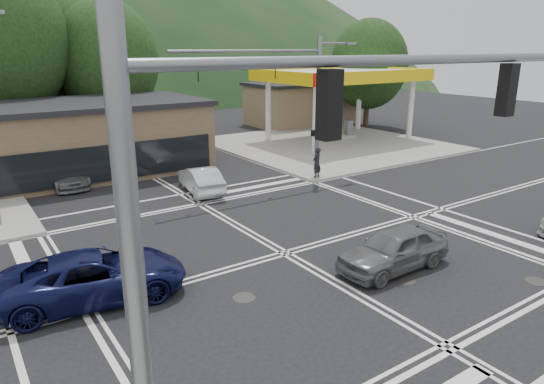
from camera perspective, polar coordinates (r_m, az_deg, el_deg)
ground at (r=18.24m, az=1.56°, el=-7.23°), size 120.00×120.00×0.00m
sidewalk_ne at (r=38.48m, az=6.64°, el=5.61°), size 16.00×16.00×0.15m
gas_station_canopy at (r=39.90m, az=8.16°, el=13.14°), size 12.32×8.34×5.75m
convenience_store at (r=48.99m, az=3.48°, el=10.22°), size 10.00×6.00×3.80m
hill_north at (r=104.22m, az=-29.35°, el=10.53°), size 252.00×126.00×140.00m
tree_n_c at (r=39.03m, az=-18.85°, el=14.51°), size 7.60×7.60×10.87m
tree_n_e at (r=42.22m, az=-24.53°, el=14.91°), size 8.40×8.40×11.98m
tree_ne at (r=47.61m, az=11.32°, el=14.51°), size 7.20×7.20×9.99m
signal_mast_ne at (r=27.50m, az=3.43°, el=11.82°), size 11.65×0.30×8.00m
signal_mast_sw at (r=6.69m, az=-1.43°, el=-3.18°), size 9.14×0.28×8.00m
car_blue_west at (r=15.79m, az=-20.09°, el=-9.28°), size 5.72×3.30×1.50m
car_grey_center at (r=17.29m, az=14.11°, el=-6.50°), size 4.31×1.74×1.47m
car_queue_a at (r=25.84m, az=-8.36°, el=1.46°), size 2.15×4.35×1.37m
car_queue_b at (r=33.81m, az=-14.29°, el=4.84°), size 2.19×4.58×1.51m
car_northbound at (r=29.11m, az=-23.18°, el=1.91°), size 1.89×4.48×1.29m
pedestrian at (r=28.04m, az=5.30°, el=3.45°), size 0.72×0.58×1.72m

